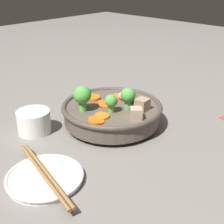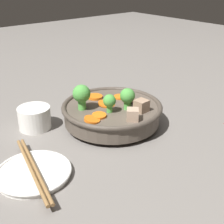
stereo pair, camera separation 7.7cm
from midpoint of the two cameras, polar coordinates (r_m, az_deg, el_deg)
name	(u,v)px [view 2 (the right image)]	position (r m, az deg, el deg)	size (l,w,h in m)	color
ground_plane	(112,124)	(0.78, 2.81, -2.31)	(3.00, 3.00, 0.00)	slate
stirfry_bowl	(112,111)	(0.76, 2.84, 0.12)	(0.25, 0.25, 0.11)	#51473D
side_saucer	(34,173)	(0.61, -10.61, -10.96)	(0.14, 0.14, 0.01)	white
tea_cup	(35,118)	(0.77, -11.24, -1.08)	(0.08, 0.08, 0.05)	white
chopsticks_pair	(33,168)	(0.60, -10.68, -10.22)	(0.22, 0.07, 0.01)	olive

